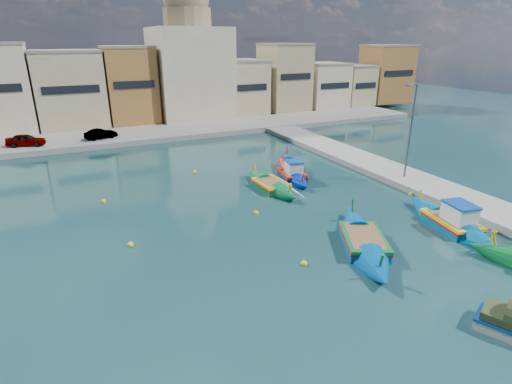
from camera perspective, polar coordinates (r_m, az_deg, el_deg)
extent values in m
plane|color=#13363B|center=(21.20, -2.79, -10.50)|extent=(160.00, 160.00, 0.00)
cube|color=gray|center=(31.87, 28.53, -1.52)|extent=(4.00, 70.00, 0.50)
cube|color=gray|center=(50.37, -17.29, 7.70)|extent=(80.00, 8.00, 0.60)
cube|color=tan|center=(56.77, -24.97, 13.06)|extent=(7.88, 7.44, 8.99)
cube|color=gray|center=(56.47, -25.71, 17.70)|extent=(8.04, 7.59, 0.30)
cube|color=black|center=(52.98, -24.89, 13.13)|extent=(6.30, 0.10, 0.90)
cube|color=#AA7035|center=(56.72, -17.47, 14.24)|extent=(6.17, 6.13, 9.43)
cube|color=gray|center=(56.43, -18.03, 19.12)|extent=(6.29, 6.26, 0.30)
cube|color=black|center=(53.61, -16.98, 14.46)|extent=(4.93, 0.10, 0.90)
cube|color=tan|center=(59.24, -10.06, 13.46)|extent=(7.31, 7.69, 6.05)
cube|color=gray|center=(58.93, -10.26, 16.52)|extent=(7.46, 7.85, 0.30)
cube|color=black|center=(55.49, -8.93, 13.35)|extent=(5.85, 0.10, 0.90)
cube|color=tan|center=(61.61, -2.68, 14.66)|extent=(7.54, 7.30, 7.41)
cube|color=gray|center=(61.31, -2.74, 18.24)|extent=(7.69, 7.45, 0.30)
cube|color=black|center=(58.20, -1.21, 14.67)|extent=(6.03, 0.10, 0.90)
cube|color=tan|center=(64.84, 4.06, 15.93)|extent=(6.36, 6.97, 9.63)
cube|color=gray|center=(64.59, 4.18, 20.32)|extent=(6.48, 7.11, 0.30)
cube|color=black|center=(61.75, 5.74, 16.08)|extent=(5.09, 0.10, 0.90)
cube|color=beige|center=(68.70, 9.52, 14.74)|extent=(6.63, 6.70, 6.65)
cube|color=gray|center=(68.42, 9.70, 17.63)|extent=(6.76, 6.83, 0.30)
cube|color=black|center=(65.91, 11.26, 14.67)|extent=(5.30, 0.10, 0.90)
cube|color=tan|center=(72.68, 13.42, 14.62)|extent=(5.08, 7.51, 6.20)
cube|color=gray|center=(72.42, 13.65, 17.17)|extent=(5.18, 7.66, 0.30)
cube|color=black|center=(69.73, 15.43, 14.45)|extent=(4.06, 0.10, 0.90)
cube|color=#AA7035|center=(76.47, 18.09, 15.65)|extent=(7.79, 6.00, 9.33)
cube|color=gray|center=(76.25, 18.52, 19.24)|extent=(7.95, 6.12, 0.30)
cube|color=black|center=(74.24, 19.78, 15.69)|extent=(6.23, 0.10, 0.90)
cube|color=beige|center=(59.35, -9.37, 16.40)|extent=(10.00, 10.00, 12.00)
cylinder|color=#9E8466|center=(59.25, -9.82, 23.35)|extent=(6.40, 6.40, 2.40)
sphere|color=#9E8466|center=(59.39, -9.96, 25.45)|extent=(6.00, 6.00, 6.00)
cylinder|color=#595B60|center=(34.07, 21.13, 7.61)|extent=(0.16, 0.16, 8.00)
cylinder|color=#595B60|center=(33.19, 21.53, 14.12)|extent=(1.00, 0.10, 0.10)
cube|color=#595B60|center=(32.84, 20.90, 14.05)|extent=(0.35, 0.15, 0.18)
imported|color=#4C1919|center=(48.41, -30.04, 6.45)|extent=(3.97, 2.40, 1.27)
imported|color=#4C1919|center=(48.37, -21.29, 7.75)|extent=(3.64, 2.10, 1.14)
cube|color=#0064A3|center=(27.86, 26.07, -4.27)|extent=(2.56, 3.75, 0.96)
cone|color=#0064A3|center=(29.84, 22.69, -2.00)|extent=(2.51, 3.47, 2.47)
cone|color=#0064A3|center=(25.99, 30.00, -6.66)|extent=(2.51, 3.47, 2.47)
cube|color=yellow|center=(27.70, 26.20, -3.51)|extent=(2.68, 3.95, 0.17)
cube|color=red|center=(27.77, 26.14, -3.83)|extent=(2.67, 3.83, 0.10)
cube|color=olive|center=(27.67, 26.22, -3.36)|extent=(2.22, 3.39, 0.06)
cylinder|color=yellow|center=(29.82, 22.54, -0.69)|extent=(0.22, 0.47, 1.05)
cylinder|color=yellow|center=(25.56, 30.67, -5.68)|extent=(0.22, 0.47, 1.05)
cube|color=white|center=(27.14, 27.06, -2.75)|extent=(1.67, 1.98, 1.06)
cube|color=#0F47A5|center=(26.93, 27.26, -1.60)|extent=(1.77, 2.12, 0.12)
cube|color=#00249F|center=(34.04, 5.16, 2.23)|extent=(2.26, 3.07, 0.87)
cone|color=#00249F|center=(36.09, 3.98, 3.44)|extent=(2.22, 2.88, 2.18)
cone|color=#00249F|center=(31.99, 6.49, 1.02)|extent=(2.22, 2.88, 2.18)
cube|color=red|center=(33.92, 5.18, 2.82)|extent=(2.36, 3.23, 0.16)
cube|color=red|center=(33.97, 5.17, 2.57)|extent=(2.36, 3.14, 0.09)
cube|color=olive|center=(33.90, 5.18, 2.93)|extent=(1.95, 2.77, 0.05)
cylinder|color=red|center=(36.13, 3.89, 4.40)|extent=(0.20, 0.43, 0.95)
cylinder|color=red|center=(31.60, 6.67, 1.85)|extent=(0.20, 0.43, 0.95)
cube|color=white|center=(33.39, 5.43, 3.50)|extent=(1.48, 1.63, 0.96)
cube|color=#0F47A5|center=(33.24, 5.46, 4.38)|extent=(1.57, 1.74, 0.10)
cube|color=#0059A2|center=(36.07, 4.94, 3.37)|extent=(3.16, 3.82, 1.00)
cone|color=#0059A2|center=(38.64, 4.50, 4.66)|extent=(3.06, 3.60, 2.51)
cone|color=#0059A2|center=(33.48, 5.47, 2.04)|extent=(3.06, 3.60, 2.51)
cube|color=#B3131C|center=(35.94, 4.96, 4.01)|extent=(3.30, 4.02, 0.18)
cube|color=#197F33|center=(35.99, 4.96, 3.73)|extent=(3.27, 3.91, 0.10)
cube|color=olive|center=(35.92, 4.97, 4.13)|extent=(2.76, 3.42, 0.06)
cylinder|color=#B3131C|center=(38.72, 4.48, 5.70)|extent=(0.32, 0.49, 1.09)
cylinder|color=#B3131C|center=(33.02, 5.56, 2.95)|extent=(0.32, 0.49, 1.09)
cube|color=#0B733C|center=(31.44, 2.15, 0.73)|extent=(2.03, 2.95, 0.95)
cone|color=#0B733C|center=(33.36, 0.08, 2.04)|extent=(2.03, 2.78, 2.34)
cone|color=#0B733C|center=(29.55, 4.48, -0.58)|extent=(2.03, 2.78, 2.34)
cube|color=yellow|center=(31.31, 2.16, 1.41)|extent=(2.12, 3.11, 0.17)
cube|color=red|center=(31.36, 2.15, 1.12)|extent=(2.13, 3.01, 0.09)
cube|color=olive|center=(31.28, 2.16, 1.54)|extent=(1.74, 2.68, 0.06)
cylinder|color=yellow|center=(33.36, -0.11, 3.16)|extent=(0.16, 0.45, 1.03)
cylinder|color=yellow|center=(29.15, 4.76, 0.40)|extent=(0.16, 0.45, 1.03)
cube|color=#0058AD|center=(23.60, 15.09, -7.18)|extent=(3.54, 4.20, 1.06)
cone|color=#0058AD|center=(26.19, 13.64, -4.00)|extent=(3.41, 3.95, 2.70)
cone|color=#0058AD|center=(21.06, 16.95, -10.88)|extent=(3.41, 3.95, 2.70)
cube|color=#177435|center=(23.39, 15.19, -6.22)|extent=(3.70, 4.41, 0.19)
cube|color=red|center=(23.48, 15.15, -6.63)|extent=(3.66, 4.31, 0.11)
cube|color=olive|center=(23.36, 15.21, -6.03)|extent=(3.10, 3.76, 0.06)
cylinder|color=#177435|center=(26.18, 13.63, -2.35)|extent=(0.36, 0.52, 1.16)
cylinder|color=#177435|center=(20.47, 17.36, -9.66)|extent=(0.36, 0.52, 1.16)
cone|color=#0B7431|center=(25.17, 31.23, -7.70)|extent=(3.62, 3.90, 2.76)
cylinder|color=yellow|center=(24.85, 30.90, -6.11)|extent=(0.42, 0.52, 1.21)
sphere|color=#FFF81A|center=(24.07, -17.47, -7.22)|extent=(0.36, 0.36, 0.36)
sphere|color=#FFF81A|center=(27.01, 0.01, -3.02)|extent=(0.36, 0.36, 0.36)
sphere|color=#FFF81A|center=(35.72, -8.77, 2.82)|extent=(0.36, 0.36, 0.36)
sphere|color=#FFF81A|center=(30.96, -20.97, -1.25)|extent=(0.36, 0.36, 0.36)
sphere|color=#FFF81A|center=(32.41, 21.30, -0.32)|extent=(0.36, 0.36, 0.36)
sphere|color=#FFF81A|center=(21.36, 6.88, -10.12)|extent=(0.36, 0.36, 0.36)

